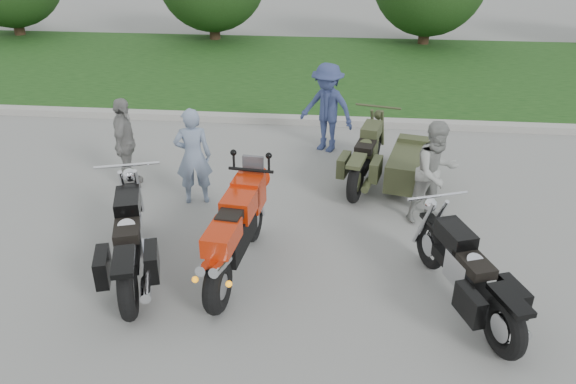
# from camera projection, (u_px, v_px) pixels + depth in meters

# --- Properties ---
(ground) EXTENTS (80.00, 80.00, 0.00)m
(ground) POSITION_uv_depth(u_px,v_px,m) (221.00, 289.00, 7.07)
(ground) COLOR gray
(ground) RESTS_ON ground
(curb) EXTENTS (60.00, 0.30, 0.15)m
(curb) POSITION_uv_depth(u_px,v_px,m) (277.00, 119.00, 12.33)
(curb) COLOR #A4A29B
(curb) RESTS_ON ground
(grass_strip) EXTENTS (60.00, 8.00, 0.14)m
(grass_strip) POSITION_uv_depth(u_px,v_px,m) (294.00, 69.00, 15.99)
(grass_strip) COLOR #305F20
(grass_strip) RESTS_ON ground
(sportbike_red) EXTENTS (0.54, 2.29, 1.09)m
(sportbike_red) POSITION_uv_depth(u_px,v_px,m) (235.00, 232.00, 7.08)
(sportbike_red) COLOR black
(sportbike_red) RESTS_ON ground
(cruiser_left) EXTENTS (0.96, 2.46, 0.97)m
(cruiser_left) POSITION_uv_depth(u_px,v_px,m) (130.00, 244.00, 7.09)
(cruiser_left) COLOR black
(cruiser_left) RESTS_ON ground
(cruiser_right) EXTENTS (0.99, 2.26, 0.91)m
(cruiser_right) POSITION_uv_depth(u_px,v_px,m) (469.00, 278.00, 6.51)
(cruiser_right) COLOR black
(cruiser_right) RESTS_ON ground
(cruiser_sidecar) EXTENTS (1.47, 2.34, 0.91)m
(cruiser_sidecar) POSITION_uv_depth(u_px,v_px,m) (390.00, 163.00, 9.44)
(cruiser_sidecar) COLOR black
(cruiser_sidecar) RESTS_ON ground
(person_stripe) EXTENTS (0.65, 0.50, 1.58)m
(person_stripe) POSITION_uv_depth(u_px,v_px,m) (193.00, 156.00, 8.78)
(person_stripe) COLOR #798AA5
(person_stripe) RESTS_ON ground
(person_grey) EXTENTS (0.96, 0.90, 1.57)m
(person_grey) POSITION_uv_depth(u_px,v_px,m) (436.00, 172.00, 8.28)
(person_grey) COLOR #969892
(person_grey) RESTS_ON ground
(person_denim) EXTENTS (1.27, 1.06, 1.71)m
(person_denim) POSITION_uv_depth(u_px,v_px,m) (327.00, 108.00, 10.63)
(person_denim) COLOR navy
(person_denim) RESTS_ON ground
(person_back) EXTENTS (0.50, 0.95, 1.55)m
(person_back) POSITION_uv_depth(u_px,v_px,m) (125.00, 143.00, 9.30)
(person_back) COLOR gray
(person_back) RESTS_ON ground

